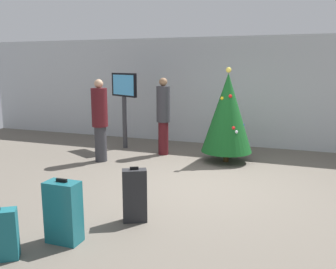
# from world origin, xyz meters

# --- Properties ---
(ground_plane) EXTENTS (16.00, 16.00, 0.00)m
(ground_plane) POSITION_xyz_m (0.00, 0.00, 0.00)
(ground_plane) COLOR #665E54
(back_wall) EXTENTS (16.00, 0.20, 2.89)m
(back_wall) POSITION_xyz_m (0.00, 3.61, 1.44)
(back_wall) COLOR #B7BCC1
(back_wall) RESTS_ON ground_plane
(holiday_tree) EXTENTS (1.13, 1.13, 2.10)m
(holiday_tree) POSITION_xyz_m (0.11, 1.78, 1.11)
(holiday_tree) COLOR #4C3319
(holiday_tree) RESTS_ON ground_plane
(flight_info_kiosk) EXTENTS (0.90, 0.52, 1.95)m
(flight_info_kiosk) POSITION_xyz_m (-2.66, 2.24, 1.38)
(flight_info_kiosk) COLOR #333338
(flight_info_kiosk) RESTS_ON ground_plane
(traveller_0) EXTENTS (0.46, 0.46, 1.85)m
(traveller_0) POSITION_xyz_m (-1.46, 1.92, 0.98)
(traveller_0) COLOR #4C1419
(traveller_0) RESTS_ON ground_plane
(traveller_1) EXTENTS (0.41, 0.41, 1.84)m
(traveller_1) POSITION_xyz_m (-2.56, 0.84, 0.97)
(traveller_1) COLOR #333338
(traveller_1) RESTS_ON ground_plane
(suitcase_0) EXTENTS (0.42, 0.25, 0.81)m
(suitcase_0) POSITION_xyz_m (-1.01, -2.69, 0.39)
(suitcase_0) COLOR #19606B
(suitcase_0) RESTS_ON ground_plane
(suitcase_2) EXTENTS (0.38, 0.31, 0.79)m
(suitcase_2) POSITION_xyz_m (-0.45, -1.84, 0.37)
(suitcase_2) COLOR #232326
(suitcase_2) RESTS_ON ground_plane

